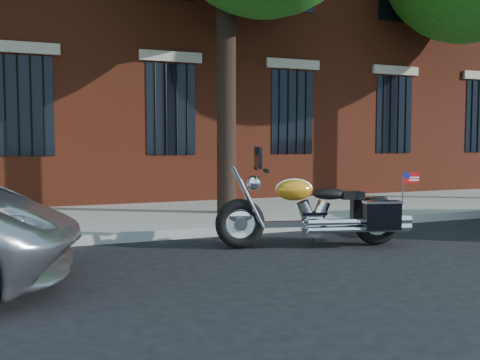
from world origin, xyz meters
name	(u,v)px	position (x,y,z in m)	size (l,w,h in m)	color
ground	(267,251)	(0.00, 0.00, 0.00)	(120.00, 120.00, 0.00)	black
curb	(230,230)	(0.00, 1.38, 0.07)	(40.00, 0.16, 0.15)	gray
sidewalk	(196,215)	(0.00, 3.26, 0.07)	(40.00, 3.60, 0.15)	gray
motorcycle	(320,213)	(0.81, -0.01, 0.48)	(2.64, 1.24, 1.41)	black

